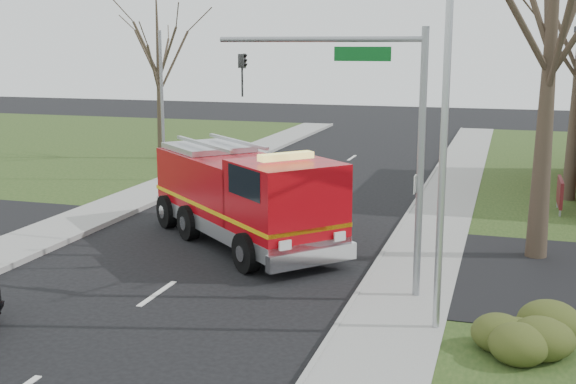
# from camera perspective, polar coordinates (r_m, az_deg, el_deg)

# --- Properties ---
(ground) EXTENTS (120.00, 120.00, 0.00)m
(ground) POSITION_cam_1_polar(r_m,az_deg,el_deg) (19.28, -10.29, -7.93)
(ground) COLOR black
(ground) RESTS_ON ground
(sidewalk_right) EXTENTS (2.40, 80.00, 0.15)m
(sidewalk_right) POSITION_cam_1_polar(r_m,az_deg,el_deg) (17.42, 8.42, -9.75)
(sidewalk_right) COLOR gray
(sidewalk_right) RESTS_ON ground
(health_center_sign) EXTENTS (0.12, 2.00, 1.40)m
(health_center_sign) POSITION_cam_1_polar(r_m,az_deg,el_deg) (29.16, 20.69, -0.04)
(health_center_sign) COLOR #541317
(health_center_sign) RESTS_ON ground
(hedge_corner) EXTENTS (2.80, 2.00, 0.90)m
(hedge_corner) POSITION_cam_1_polar(r_m,az_deg,el_deg) (16.15, 17.93, -10.03)
(hedge_corner) COLOR #343D16
(hedge_corner) RESTS_ON lawn_right
(bare_tree_near) EXTENTS (6.00, 6.00, 12.00)m
(bare_tree_near) POSITION_cam_1_polar(r_m,az_deg,el_deg) (22.12, 20.23, 13.58)
(bare_tree_near) COLOR #372A20
(bare_tree_near) RESTS_ON ground
(bare_tree_left) EXTENTS (4.50, 4.50, 9.00)m
(bare_tree_left) POSITION_cam_1_polar(r_m,az_deg,el_deg) (40.56, -10.22, 10.26)
(bare_tree_left) COLOR #372A20
(bare_tree_left) RESTS_ON ground
(traffic_signal_mast) EXTENTS (5.29, 0.18, 6.80)m
(traffic_signal_mast) POSITION_cam_1_polar(r_m,az_deg,el_deg) (17.96, 6.47, 6.18)
(traffic_signal_mast) COLOR gray
(traffic_signal_mast) RESTS_ON ground
(streetlight_pole) EXTENTS (1.48, 0.16, 8.40)m
(streetlight_pole) POSITION_cam_1_polar(r_m,az_deg,el_deg) (15.74, 12.02, 4.67)
(streetlight_pole) COLOR #B7BABF
(streetlight_pole) RESTS_ON ground
(utility_pole_far) EXTENTS (0.14, 0.14, 7.00)m
(utility_pole_far) POSITION_cam_1_polar(r_m,az_deg,el_deg) (33.87, -9.90, 6.54)
(utility_pole_far) COLOR gray
(utility_pole_far) RESTS_ON ground
(fire_engine) EXTENTS (7.99, 7.58, 3.32)m
(fire_engine) POSITION_cam_1_polar(r_m,az_deg,el_deg) (23.26, -3.42, -0.53)
(fire_engine) COLOR #A6070F
(fire_engine) RESTS_ON ground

